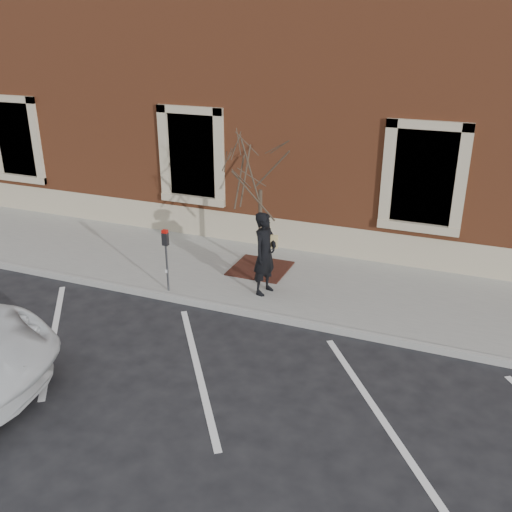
% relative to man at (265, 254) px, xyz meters
% --- Properties ---
extents(ground, '(120.00, 120.00, 0.00)m').
position_rel_man_xyz_m(ground, '(-0.11, -0.85, -1.08)').
color(ground, '#28282B').
rests_on(ground, ground).
extents(sidewalk_near, '(40.00, 3.50, 0.15)m').
position_rel_man_xyz_m(sidewalk_near, '(-0.11, 0.90, -1.00)').
color(sidewalk_near, '#A0A096').
rests_on(sidewalk_near, ground).
extents(curb_near, '(40.00, 0.12, 0.15)m').
position_rel_man_xyz_m(curb_near, '(-0.11, -0.90, -1.00)').
color(curb_near, '#9E9E99').
rests_on(curb_near, ground).
extents(parking_stripes, '(28.00, 4.40, 0.01)m').
position_rel_man_xyz_m(parking_stripes, '(-0.11, -3.05, -1.08)').
color(parking_stripes, silver).
rests_on(parking_stripes, ground).
extents(building_civic, '(40.00, 8.62, 8.00)m').
position_rel_man_xyz_m(building_civic, '(-0.11, 6.90, 2.92)').
color(building_civic, brown).
rests_on(building_civic, ground).
extents(man, '(0.59, 0.76, 1.86)m').
position_rel_man_xyz_m(man, '(0.00, 0.00, 0.00)').
color(man, black).
rests_on(man, sidewalk_near).
extents(parking_meter, '(0.13, 0.10, 1.44)m').
position_rel_man_xyz_m(parking_meter, '(-2.03, -0.73, 0.07)').
color(parking_meter, '#595B60').
rests_on(parking_meter, sidewalk_near).
extents(tree_grate, '(1.33, 1.33, 0.03)m').
position_rel_man_xyz_m(tree_grate, '(-0.56, 1.14, -0.91)').
color(tree_grate, '#431C15').
rests_on(tree_grate, sidewalk_near).
extents(sapling, '(2.17, 2.17, 3.62)m').
position_rel_man_xyz_m(sapling, '(-0.56, 1.14, 1.60)').
color(sapling, '#413727').
rests_on(sapling, sidewalk_near).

